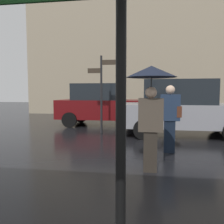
{
  "coord_description": "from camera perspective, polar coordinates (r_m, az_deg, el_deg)",
  "views": [
    {
      "loc": [
        0.64,
        -2.52,
        1.58
      ],
      "look_at": [
        -0.45,
        4.4,
        0.97
      ],
      "focal_mm": 38.16,
      "sensor_mm": 36.0,
      "label": 1
    }
  ],
  "objects": [
    {
      "name": "parked_car_left",
      "position": [
        11.01,
        -2.34,
        1.85
      ],
      "size": [
        4.16,
        1.94,
        1.93
      ],
      "rotation": [
        0.0,
        0.0,
        3.09
      ],
      "color": "#590C0F",
      "rests_on": "ground"
    },
    {
      "name": "building_block",
      "position": [
        17.81,
        7.02,
        21.07
      ],
      "size": [
        15.81,
        2.49,
        13.05
      ],
      "primitive_type": "cube",
      "color": "gray",
      "rests_on": "ground"
    },
    {
      "name": "pedestrian_with_umbrella",
      "position": [
        4.65,
        9.35,
        5.15
      ],
      "size": [
        0.97,
        0.97,
        2.07
      ],
      "rotation": [
        0.0,
        0.0,
        2.67
      ],
      "color": "#2A241E",
      "rests_on": "ground"
    },
    {
      "name": "pedestrian_with_bag",
      "position": [
        6.26,
        13.81,
        -0.65
      ],
      "size": [
        0.53,
        0.24,
        1.73
      ],
      "rotation": [
        0.0,
        0.0,
        3.77
      ],
      "color": "black",
      "rests_on": "ground"
    },
    {
      "name": "street_signpost",
      "position": [
        8.98,
        -2.53,
        6.14
      ],
      "size": [
        1.08,
        0.08,
        2.9
      ],
      "color": "black",
      "rests_on": "ground"
    },
    {
      "name": "parked_car_right",
      "position": [
        8.79,
        16.35,
        0.98
      ],
      "size": [
        4.28,
        2.0,
        1.98
      ],
      "rotation": [
        0.0,
        0.0,
        -0.08
      ],
      "color": "gray",
      "rests_on": "ground"
    }
  ]
}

